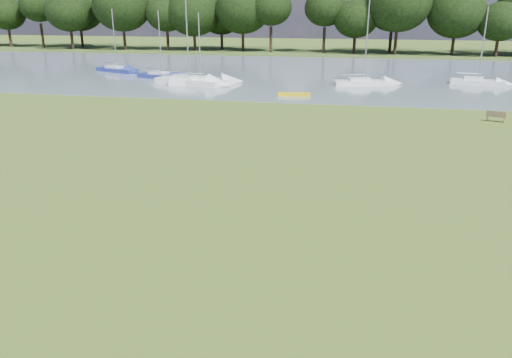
% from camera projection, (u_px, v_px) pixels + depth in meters
% --- Properties ---
extents(ground, '(220.00, 220.00, 0.00)m').
position_uv_depth(ground, '(240.00, 196.00, 21.58)').
color(ground, olive).
extents(river, '(220.00, 40.00, 0.10)m').
position_uv_depth(river, '(318.00, 74.00, 60.49)').
color(river, slate).
rests_on(river, ground).
extents(far_bank, '(220.00, 20.00, 0.40)m').
position_uv_depth(far_bank, '(331.00, 52.00, 88.27)').
color(far_bank, '#4C6626').
rests_on(far_bank, ground).
extents(riverbank_bench, '(1.33, 0.75, 0.79)m').
position_uv_depth(riverbank_bench, '(496.00, 116.00, 35.26)').
color(riverbank_bench, brown).
rests_on(riverbank_bench, ground).
extents(kayak, '(2.97, 0.91, 0.29)m').
position_uv_depth(kayak, '(294.00, 94.00, 45.20)').
color(kayak, '#DFBE0C').
rests_on(kayak, river).
extents(tree_line, '(124.99, 9.59, 11.60)m').
position_uv_depth(tree_line, '(276.00, 11.00, 84.04)').
color(tree_line, black).
rests_on(tree_line, far_bank).
extents(sailboat_0, '(5.47, 2.61, 7.68)m').
position_uv_depth(sailboat_0, '(477.00, 80.00, 51.62)').
color(sailboat_0, white).
rests_on(sailboat_0, river).
extents(sailboat_1, '(6.29, 3.15, 9.40)m').
position_uv_depth(sailboat_1, '(363.00, 81.00, 51.16)').
color(sailboat_1, white).
rests_on(sailboat_1, river).
extents(sailboat_2, '(7.65, 3.86, 10.98)m').
position_uv_depth(sailboat_2, '(188.00, 79.00, 51.76)').
color(sailboat_2, white).
rests_on(sailboat_2, river).
extents(sailboat_4, '(6.13, 3.87, 7.40)m').
position_uv_depth(sailboat_4, '(117.00, 68.00, 61.56)').
color(sailboat_4, navy).
rests_on(sailboat_4, river).
extents(sailboat_7, '(6.95, 4.35, 7.12)m').
position_uv_depth(sailboat_7, '(200.00, 80.00, 51.97)').
color(sailboat_7, white).
rests_on(sailboat_7, river).
extents(sailboat_8, '(6.12, 3.38, 7.30)m').
position_uv_depth(sailboat_8, '(161.00, 75.00, 55.99)').
color(sailboat_8, navy).
rests_on(sailboat_8, river).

